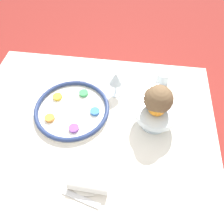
% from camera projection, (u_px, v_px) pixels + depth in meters
% --- Properties ---
extents(ground_plane, '(8.00, 8.00, 0.00)m').
position_uv_depth(ground_plane, '(97.00, 186.00, 1.58)').
color(ground_plane, maroon).
extents(dining_table, '(1.14, 0.97, 0.76)m').
position_uv_depth(dining_table, '(93.00, 166.00, 1.27)').
color(dining_table, silver).
rests_on(dining_table, ground_plane).
extents(seder_plate, '(0.35, 0.35, 0.03)m').
position_uv_depth(seder_plate, '(72.00, 109.00, 1.02)').
color(seder_plate, white).
rests_on(seder_plate, dining_table).
extents(wine_glass, '(0.06, 0.06, 0.13)m').
position_uv_depth(wine_glass, '(116.00, 79.00, 1.02)').
color(wine_glass, silver).
rests_on(wine_glass, dining_table).
extents(fruit_stand, '(0.18, 0.18, 0.10)m').
position_uv_depth(fruit_stand, '(156.00, 113.00, 0.93)').
color(fruit_stand, silver).
rests_on(fruit_stand, dining_table).
extents(orange_fruit, '(0.07, 0.07, 0.07)m').
position_uv_depth(orange_fruit, '(157.00, 107.00, 0.87)').
color(orange_fruit, orange).
rests_on(orange_fruit, fruit_stand).
extents(coconut, '(0.12, 0.12, 0.12)m').
position_uv_depth(coconut, '(158.00, 99.00, 0.87)').
color(coconut, brown).
rests_on(coconut, fruit_stand).
extents(bread_plate, '(0.16, 0.16, 0.02)m').
position_uv_depth(bread_plate, '(89.00, 175.00, 0.84)').
color(bread_plate, silver).
rests_on(bread_plate, dining_table).
extents(napkin_roll, '(0.15, 0.06, 0.05)m').
position_uv_depth(napkin_roll, '(88.00, 185.00, 0.80)').
color(napkin_roll, white).
rests_on(napkin_roll, dining_table).
extents(cup_near, '(0.07, 0.07, 0.06)m').
position_uv_depth(cup_near, '(163.00, 77.00, 1.12)').
color(cup_near, silver).
rests_on(cup_near, dining_table).
extents(cup_mid, '(0.07, 0.07, 0.06)m').
position_uv_depth(cup_mid, '(154.00, 93.00, 1.06)').
color(cup_mid, silver).
rests_on(cup_mid, dining_table).
extents(fork_left, '(0.07, 0.16, 0.01)m').
position_uv_depth(fork_left, '(77.00, 70.00, 1.19)').
color(fork_left, silver).
rests_on(fork_left, dining_table).
extents(fork_right, '(0.07, 0.16, 0.01)m').
position_uv_depth(fork_right, '(82.00, 71.00, 1.19)').
color(fork_right, silver).
rests_on(fork_right, dining_table).
extents(spoon, '(0.15, 0.06, 0.01)m').
position_uv_depth(spoon, '(81.00, 199.00, 0.79)').
color(spoon, silver).
rests_on(spoon, dining_table).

